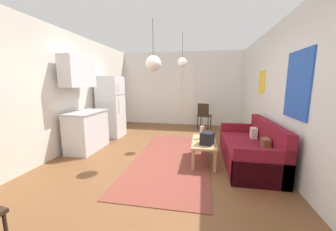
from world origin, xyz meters
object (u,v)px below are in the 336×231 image
object	(u,v)px
bamboo_vase	(202,132)
couch	(252,150)
refrigerator	(111,107)
pendant_lamp_far	(182,62)
pendant_lamp_near	(153,63)
accent_chair	(204,114)
coffee_table	(204,144)
handbag	(207,138)

from	to	relation	value
bamboo_vase	couch	bearing A→B (deg)	-6.76
refrigerator	pendant_lamp_far	xyz separation A→B (m)	(2.11, -0.44, 1.17)
refrigerator	pendant_lamp_far	distance (m)	2.45
couch	pendant_lamp_near	size ratio (longest dim) A/B	2.03
refrigerator	accent_chair	size ratio (longest dim) A/B	1.97
couch	pendant_lamp_far	size ratio (longest dim) A/B	2.48
coffee_table	pendant_lamp_far	world-z (taller)	pendant_lamp_far
handbag	accent_chair	bearing A→B (deg)	90.64
accent_chair	refrigerator	bearing A→B (deg)	45.65
couch	coffee_table	distance (m)	0.92
refrigerator	pendant_lamp_far	size ratio (longest dim) A/B	2.27
couch	coffee_table	bearing A→B (deg)	-176.93
coffee_table	pendant_lamp_far	size ratio (longest dim) A/B	1.28
handbag	pendant_lamp_far	world-z (taller)	pendant_lamp_far
coffee_table	accent_chair	world-z (taller)	accent_chair
couch	refrigerator	world-z (taller)	refrigerator
couch	bamboo_vase	xyz separation A→B (m)	(-0.95, 0.11, 0.29)
coffee_table	accent_chair	distance (m)	2.84
pendant_lamp_far	pendant_lamp_near	bearing A→B (deg)	-110.98
couch	bamboo_vase	size ratio (longest dim) A/B	3.97
coffee_table	bamboo_vase	xyz separation A→B (m)	(-0.04, 0.16, 0.19)
handbag	accent_chair	xyz separation A→B (m)	(-0.03, 3.02, -0.04)
bamboo_vase	accent_chair	world-z (taller)	bamboo_vase
coffee_table	accent_chair	size ratio (longest dim) A/B	1.11
handbag	pendant_lamp_near	size ratio (longest dim) A/B	0.35
coffee_table	pendant_lamp_near	size ratio (longest dim) A/B	1.05
coffee_table	handbag	world-z (taller)	handbag
handbag	coffee_table	bearing A→B (deg)	106.45
refrigerator	couch	bearing A→B (deg)	-20.99
couch	pendant_lamp_far	world-z (taller)	pendant_lamp_far
accent_chair	pendant_lamp_near	size ratio (longest dim) A/B	0.94
coffee_table	refrigerator	size ratio (longest dim) A/B	0.57
refrigerator	pendant_lamp_near	bearing A→B (deg)	-42.64
handbag	accent_chair	distance (m)	3.02
couch	refrigerator	size ratio (longest dim) A/B	1.09
bamboo_vase	refrigerator	size ratio (longest dim) A/B	0.28
pendant_lamp_near	pendant_lamp_far	world-z (taller)	same
coffee_table	pendant_lamp_far	xyz separation A→B (m)	(-0.55, 0.98, 1.68)
pendant_lamp_near	pendant_lamp_far	bearing A→B (deg)	69.02
coffee_table	pendant_lamp_near	world-z (taller)	pendant_lamp_near
couch	accent_chair	bearing A→B (deg)	107.79
coffee_table	handbag	bearing A→B (deg)	-73.55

